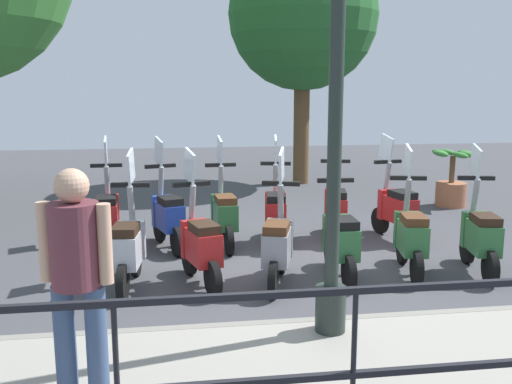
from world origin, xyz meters
The scene contains 19 objects.
ground_plane centered at (0.00, 0.00, 0.00)m, with size 28.00×28.00×0.00m, color #424247.
promenade_walkway centered at (-3.15, 0.00, 0.07)m, with size 2.20×20.00×0.15m.
fence_railing centered at (-4.20, 0.00, 0.89)m, with size 0.04×16.03×1.07m.
lamp_post_near centered at (-2.40, 0.23, 1.90)m, with size 0.26×0.90×3.98m.
pedestrian_distant centered at (-3.27, 2.17, 1.08)m, with size 0.39×0.48×1.59m.
tree_distant centered at (5.94, -1.39, 3.77)m, with size 3.34×3.34×5.46m.
potted_palm centered at (3.00, -3.62, 0.45)m, with size 1.06×0.66×1.05m.
scooter_near_0 centered at (-0.75, -2.08, 0.48)m, with size 1.22×0.48×1.54m.
scooter_near_1 centered at (-0.64, -1.25, 0.48)m, with size 1.22×0.49×1.54m.
scooter_near_2 centered at (-0.67, -0.37, 0.48)m, with size 1.23×0.44×1.54m.
scooter_near_3 centered at (-0.79, 0.39, 0.48)m, with size 1.20×0.54×1.54m.
scooter_near_4 centered at (-0.68, 1.26, 0.48)m, with size 1.20×0.53×1.54m.
scooter_near_5 centered at (-0.65, 2.06, 0.48)m, with size 1.23×0.44×1.54m.
scooter_far_0 centered at (0.85, -1.67, 0.48)m, with size 1.22×0.48×1.54m.
scooter_far_1 centered at (1.02, -0.80, 0.48)m, with size 1.22×0.50×1.54m.
scooter_far_2 centered at (0.89, 0.12, 0.48)m, with size 1.23×0.46×1.54m.
scooter_far_3 centered at (0.85, 0.86, 0.48)m, with size 1.23×0.44×1.54m.
scooter_far_4 centered at (0.88, 1.64, 0.48)m, with size 1.20×0.55×1.54m.
scooter_far_5 centered at (1.04, 2.46, 0.48)m, with size 1.23×0.44×1.54m.
Camera 1 is at (-6.91, 1.53, 2.25)m, focal length 40.00 mm.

